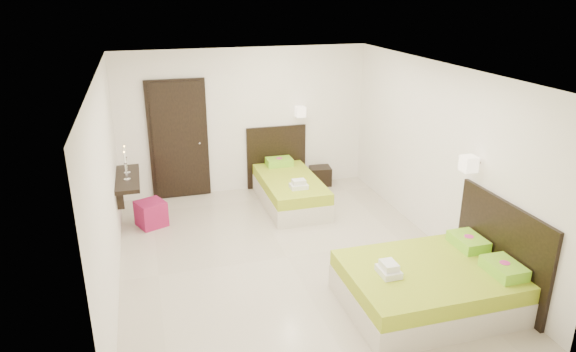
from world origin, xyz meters
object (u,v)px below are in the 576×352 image
object	(u,v)px
bed_double	(434,283)
ottoman	(151,214)
bed_single	(289,187)
nightstand	(320,176)

from	to	relation	value
bed_double	ottoman	bearing A→B (deg)	134.83
bed_single	bed_double	bearing A→B (deg)	-77.18
bed_double	ottoman	world-z (taller)	bed_double
bed_single	ottoman	size ratio (longest dim) A/B	4.63
bed_single	nightstand	bearing A→B (deg)	39.72
bed_double	nightstand	bearing A→B (deg)	89.51
bed_single	bed_double	distance (m)	3.55
nightstand	bed_double	bearing A→B (deg)	-82.90
nightstand	ottoman	size ratio (longest dim) A/B	0.97
bed_single	bed_double	xyz separation A→B (m)	(0.79, -3.46, 0.01)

